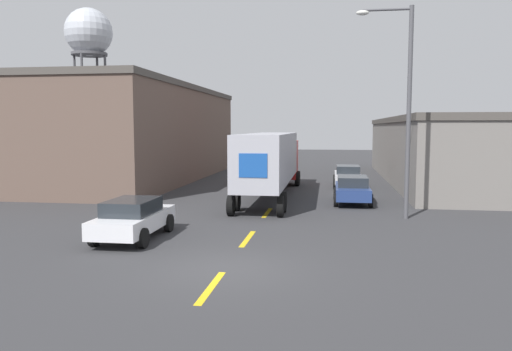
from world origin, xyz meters
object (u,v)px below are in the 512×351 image
(semi_truck, at_px, (272,158))
(street_lamp, at_px, (403,99))
(parked_car_left_near, at_px, (133,218))
(parked_car_right_far, at_px, (348,175))
(parked_car_right_mid, at_px, (352,189))
(water_tower, at_px, (89,35))

(semi_truck, xyz_separation_m, street_lamp, (6.58, -6.17, 3.07))
(parked_car_left_near, bearing_deg, parked_car_right_far, 64.82)
(parked_car_right_far, bearing_deg, parked_car_right_mid, -90.00)
(street_lamp, bearing_deg, parked_car_left_near, -150.98)
(water_tower, relative_size, street_lamp, 1.88)
(parked_car_left_near, bearing_deg, parked_car_right_mid, 50.36)
(parked_car_right_far, distance_m, water_tower, 37.62)
(parked_car_right_mid, xyz_separation_m, parked_car_left_near, (-8.34, -10.06, 0.00))
(parked_car_right_mid, xyz_separation_m, street_lamp, (1.96, -4.35, 4.56))
(parked_car_left_near, distance_m, water_tower, 44.96)
(parked_car_right_mid, height_order, parked_car_right_far, same)
(parked_car_right_far, bearing_deg, water_tower, 145.48)
(parked_car_right_mid, relative_size, street_lamp, 0.47)
(water_tower, bearing_deg, semi_truck, -46.69)
(semi_truck, xyz_separation_m, water_tower, (-24.19, 25.65, 12.42))
(parked_car_right_mid, distance_m, parked_car_right_far, 7.67)
(water_tower, distance_m, street_lamp, 45.24)
(parked_car_right_mid, xyz_separation_m, water_tower, (-28.80, 27.48, 13.91))
(semi_truck, bearing_deg, parked_car_right_mid, -21.93)
(parked_car_right_mid, bearing_deg, street_lamp, -65.69)
(semi_truck, height_order, water_tower, water_tower)
(water_tower, bearing_deg, street_lamp, -45.97)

